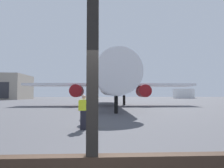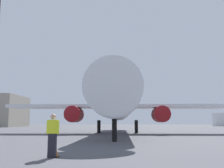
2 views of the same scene
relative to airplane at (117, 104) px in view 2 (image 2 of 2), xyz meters
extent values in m
plane|color=#4C4C51|center=(-1.50, 11.93, -3.60)|extent=(220.00, 220.00, 0.00)
cylinder|color=silver|center=(0.00, 1.27, 0.01)|extent=(3.97, 29.80, 3.97)
cone|color=silver|center=(0.00, -14.93, 0.01)|extent=(3.77, 2.60, 3.77)
cylinder|color=black|center=(0.00, -13.03, 0.16)|extent=(4.05, 0.90, 4.05)
cube|color=silver|center=(-7.19, 1.02, -0.29)|extent=(12.39, 4.20, 0.36)
cube|color=silver|center=(7.19, 1.02, -0.29)|extent=(12.39, 4.20, 0.36)
cylinder|color=maroon|center=(-5.19, -0.38, -1.29)|extent=(1.90, 3.20, 1.90)
cylinder|color=maroon|center=(5.19, -0.38, -1.29)|extent=(1.90, 3.20, 1.90)
cube|color=maroon|center=(0.00, 14.67, 4.39)|extent=(0.36, 4.40, 5.20)
cylinder|color=black|center=(0.00, -12.73, -2.79)|extent=(0.36, 0.36, 1.63)
cylinder|color=black|center=(-2.40, 2.02, -2.79)|extent=(0.44, 0.44, 1.63)
cylinder|color=black|center=(2.40, 2.02, -2.79)|extent=(0.44, 0.44, 1.63)
cube|color=black|center=(-2.25, -21.29, -3.13)|extent=(0.32, 0.20, 0.95)
cube|color=yellow|center=(-2.25, -21.29, -2.38)|extent=(0.40, 0.22, 0.55)
sphere|color=tan|center=(-2.25, -21.29, -1.97)|extent=(0.22, 0.22, 0.22)
cylinder|color=yellow|center=(-2.48, -21.22, -2.40)|extent=(0.09, 0.09, 0.52)
cylinder|color=yellow|center=(-2.02, -21.36, -2.40)|extent=(0.09, 0.09, 0.52)
cone|color=orange|center=(-2.21, -21.07, -3.24)|extent=(0.32, 0.32, 0.73)
cube|color=black|center=(-2.21, -21.07, -3.59)|extent=(0.36, 0.36, 0.03)
camera|label=1|loc=(-1.34, -31.50, -1.85)|focal=32.17mm
camera|label=2|loc=(0.52, -31.84, -2.19)|focal=41.84mm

